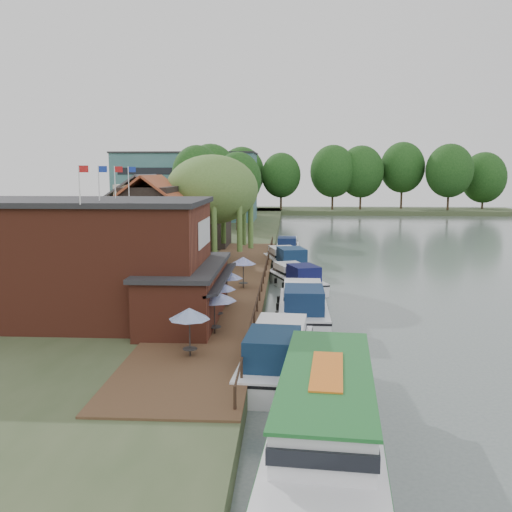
{
  "coord_description": "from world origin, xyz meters",
  "views": [
    {
      "loc": [
        -3.36,
        -34.1,
        9.89
      ],
      "look_at": [
        -6.0,
        12.0,
        3.0
      ],
      "focal_mm": 40.0,
      "sensor_mm": 36.0,
      "label": 1
    }
  ],
  "objects": [
    {
      "name": "ground",
      "position": [
        0.0,
        0.0,
        0.0
      ],
      "size": [
        260.0,
        260.0,
        0.0
      ],
      "primitive_type": "plane",
      "color": "#54615F",
      "rests_on": "ground"
    },
    {
      "name": "land_bank",
      "position": [
        -30.0,
        35.0,
        0.5
      ],
      "size": [
        50.0,
        140.0,
        1.0
      ],
      "primitive_type": "cube",
      "color": "#384728",
      "rests_on": "ground"
    },
    {
      "name": "quay_deck",
      "position": [
        -8.0,
        10.0,
        1.05
      ],
      "size": [
        6.0,
        50.0,
        0.1
      ],
      "primitive_type": "cube",
      "color": "#47301E",
      "rests_on": "land_bank"
    },
    {
      "name": "quay_rail",
      "position": [
        -5.3,
        10.5,
        1.5
      ],
      "size": [
        0.2,
        49.0,
        1.0
      ],
      "primitive_type": null,
      "color": "black",
      "rests_on": "land_bank"
    },
    {
      "name": "pub",
      "position": [
        -14.0,
        -1.0,
        4.65
      ],
      "size": [
        20.0,
        11.0,
        7.3
      ],
      "primitive_type": null,
      "color": "maroon",
      "rests_on": "land_bank"
    },
    {
      "name": "hotel_block",
      "position": [
        -22.0,
        70.0,
        7.15
      ],
      "size": [
        25.4,
        12.4,
        12.3
      ],
      "primitive_type": null,
      "color": "#38666B",
      "rests_on": "land_bank"
    },
    {
      "name": "cottage_a",
      "position": [
        -15.0,
        14.0,
        5.25
      ],
      "size": [
        8.6,
        7.6,
        8.5
      ],
      "primitive_type": null,
      "color": "black",
      "rests_on": "land_bank"
    },
    {
      "name": "cottage_b",
      "position": [
        -18.0,
        24.0,
        5.25
      ],
      "size": [
        9.6,
        8.6,
        8.5
      ],
      "primitive_type": null,
      "color": "beige",
      "rests_on": "land_bank"
    },
    {
      "name": "cottage_c",
      "position": [
        -14.0,
        33.0,
        5.25
      ],
      "size": [
        7.6,
        7.6,
        8.5
      ],
      "primitive_type": null,
      "color": "black",
      "rests_on": "land_bank"
    },
    {
      "name": "willow",
      "position": [
        -10.5,
        19.0,
        6.21
      ],
      "size": [
        8.6,
        8.6,
        10.43
      ],
      "primitive_type": null,
      "color": "#476B2D",
      "rests_on": "land_bank"
    },
    {
      "name": "umbrella_0",
      "position": [
        -8.02,
        -8.0,
        2.29
      ],
      "size": [
        2.0,
        2.0,
        2.38
      ],
      "primitive_type": null,
      "color": "navy",
      "rests_on": "quay_deck"
    },
    {
      "name": "umbrella_1",
      "position": [
        -7.34,
        -4.07,
        2.29
      ],
      "size": [
        2.43,
        2.43,
        2.38
      ],
      "primitive_type": null,
      "color": "navy",
      "rests_on": "quay_deck"
    },
    {
      "name": "umbrella_2",
      "position": [
        -7.57,
        -1.1,
        2.29
      ],
      "size": [
        2.25,
        2.25,
        2.38
      ],
      "primitive_type": null,
      "color": "#1B2E98",
      "rests_on": "quay_deck"
    },
    {
      "name": "umbrella_3",
      "position": [
        -7.38,
        2.47,
        2.29
      ],
      "size": [
        2.13,
        2.13,
        2.38
      ],
      "primitive_type": null,
      "color": "navy",
      "rests_on": "quay_deck"
    },
    {
      "name": "umbrella_4",
      "position": [
        -6.76,
        8.33,
        2.29
      ],
      "size": [
        1.95,
        1.95,
        2.38
      ],
      "primitive_type": null,
      "color": "#1B2C97",
      "rests_on": "quay_deck"
    },
    {
      "name": "cruiser_0",
      "position": [
        -3.86,
        -7.08,
        1.3
      ],
      "size": [
        4.31,
        10.88,
        2.61
      ],
      "primitive_type": null,
      "rotation": [
        0.0,
        0.0,
        -0.08
      ],
      "color": "white",
      "rests_on": "ground"
    },
    {
      "name": "cruiser_1",
      "position": [
        -2.35,
        2.89,
        1.34
      ],
      "size": [
        3.57,
        10.89,
        2.67
      ],
      "primitive_type": null,
      "rotation": [
        0.0,
        0.0,
        -0.0
      ],
      "color": "silver",
      "rests_on": "ground"
    },
    {
      "name": "cruiser_2",
      "position": [
        -2.69,
        13.64,
        1.13
      ],
      "size": [
        6.06,
        9.86,
        2.26
      ],
      "primitive_type": null,
      "rotation": [
        0.0,
        0.0,
        0.35
      ],
      "color": "white",
      "rests_on": "ground"
    },
    {
      "name": "cruiser_3",
      "position": [
        -3.5,
        22.28,
        1.28
      ],
      "size": [
        5.76,
        10.97,
        2.56
      ],
      "primitive_type": null,
      "rotation": [
        0.0,
        0.0,
        0.24
      ],
      "color": "white",
      "rests_on": "ground"
    },
    {
      "name": "cruiser_4",
      "position": [
        -3.46,
        33.56,
        1.14
      ],
      "size": [
        3.33,
        9.54,
        2.28
      ],
      "primitive_type": null,
      "rotation": [
        0.0,
        0.0,
        -0.03
      ],
      "color": "white",
      "rests_on": "ground"
    },
    {
      "name": "tour_boat",
      "position": [
        -2.02,
        -15.46,
        1.5
      ],
      "size": [
        5.11,
        14.07,
        3.01
      ],
      "primitive_type": null,
      "rotation": [
        0.0,
        0.0,
        -0.09
      ],
      "color": "silver",
      "rests_on": "ground"
    },
    {
      "name": "swan",
      "position": [
        -1.12,
        -12.06,
        0.22
      ],
      "size": [
        0.44,
        0.44,
        0.44
      ],
      "primitive_type": "sphere",
      "color": "white",
      "rests_on": "ground"
    },
    {
      "name": "bank_tree_0",
      "position": [
        -15.44,
        41.01,
        7.15
      ],
      "size": [
        6.56,
        6.56,
        12.29
      ],
      "primitive_type": null,
      "color": "#143811",
      "rests_on": "land_bank"
    },
    {
      "name": "bank_tree_1",
      "position": [
        -11.01,
        51.45,
        6.88
      ],
      "size": [
        7.16,
        7.16,
        11.76
      ],
      "primitive_type": null,
      "color": "#143811",
      "rests_on": "land_bank"
    },
    {
      "name": "bank_tree_2",
      "position": [
        -15.89,
        57.8,
        7.63
      ],
      "size": [
        8.74,
        8.74,
        13.25
      ],
      "primitive_type": null,
      "color": "#143811",
      "rests_on": "land_bank"
    },
    {
      "name": "bank_tree_3",
      "position": [
        -14.26,
        79.3,
        6.97
      ],
      "size": [
        6.6,
        6.6,
        11.95
      ],
      "primitive_type": null,
      "color": "#143811",
      "rests_on": "land_bank"
    },
    {
      "name": "bank_tree_4",
      "position": [
        -16.6,
        85.65,
        6.85
      ],
      "size": [
        7.1,
        7.1,
        11.7
      ],
      "primitive_type": null,
      "color": "#143811",
      "rests_on": "land_bank"
    },
    {
      "name": "bank_tree_5",
      "position": [
        -13.78,
        95.14,
        7.26
      ],
      "size": [
        6.39,
        6.39,
        12.52
      ],
      "primitive_type": null,
      "color": "#143811",
      "rests_on": "land_bank"
    }
  ]
}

